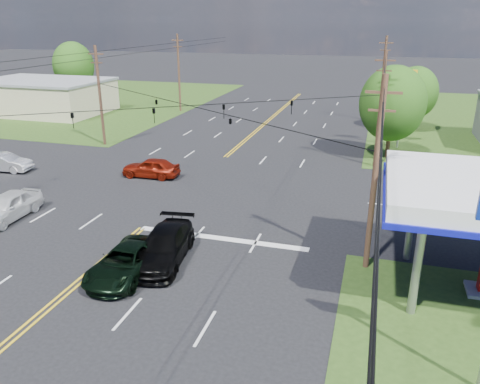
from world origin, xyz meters
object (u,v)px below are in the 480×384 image
(pole_right_far, at_px, (383,79))
(retail_nw, at_px, (44,97))
(pickup_white, at_px, (8,206))
(pole_se, at_px, (375,174))
(suv_black, at_px, (164,246))
(sedan_silver, at_px, (5,162))
(pole_nw, at_px, (100,95))
(pole_left_far, at_px, (179,72))
(pole_ne, at_px, (380,108))
(tree_right_b, at_px, (415,93))
(tree_right_a, at_px, (393,104))
(pickup_dkgreen, at_px, (126,262))
(tree_far_l, at_px, (73,65))

(pole_right_far, bearing_deg, retail_nw, -172.06)
(pole_right_far, distance_m, pickup_white, 43.12)
(pole_se, bearing_deg, suv_black, -167.18)
(pickup_white, relative_size, sedan_silver, 1.11)
(retail_nw, height_order, suv_black, retail_nw)
(pole_nw, bearing_deg, pole_left_far, 90.00)
(pole_ne, distance_m, tree_right_b, 15.42)
(retail_nw, distance_m, suv_black, 46.88)
(suv_black, bearing_deg, pickup_white, 161.37)
(tree_right_a, bearing_deg, pickup_dkgreen, -115.79)
(pole_se, bearing_deg, pole_left_far, 125.10)
(sedan_silver, bearing_deg, pole_right_far, -50.72)
(retail_nw, xyz_separation_m, suv_black, (33.00, -33.28, -1.19))
(pole_left_far, distance_m, tree_right_a, 31.39)
(pole_nw, height_order, sedan_silver, pole_nw)
(retail_nw, height_order, pole_right_far, pole_right_far)
(pole_left_far, relative_size, suv_black, 1.78)
(pole_right_far, height_order, tree_right_a, pole_right_far)
(retail_nw, distance_m, pole_left_far, 18.30)
(pole_se, height_order, pole_right_far, pole_right_far)
(pickup_dkgreen, xyz_separation_m, sedan_silver, (-17.95, 12.13, 0.01))
(suv_black, height_order, sedan_silver, suv_black)
(pole_nw, xyz_separation_m, suv_black, (16.00, -20.28, -4.10))
(retail_nw, xyz_separation_m, pole_se, (43.00, -31.00, 2.92))
(pole_right_far, xyz_separation_m, sedan_silver, (-29.09, -29.00, -4.44))
(retail_nw, relative_size, pickup_white, 3.27)
(pole_ne, relative_size, tree_far_l, 1.09)
(retail_nw, distance_m, pole_ne, 45.02)
(pole_se, height_order, pole_ne, same)
(tree_right_a, distance_m, sedan_silver, 33.04)
(suv_black, bearing_deg, sedan_silver, 143.90)
(tree_right_a, xyz_separation_m, sedan_silver, (-30.09, -13.00, -4.14))
(pole_ne, bearing_deg, pickup_white, -140.17)
(suv_black, xyz_separation_m, sedan_silver, (-19.09, 10.28, -0.09))
(sedan_silver, bearing_deg, tree_far_l, 20.11)
(pickup_dkgreen, relative_size, sedan_silver, 1.17)
(pole_se, distance_m, suv_black, 11.04)
(pickup_white, bearing_deg, pickup_dkgreen, -22.81)
(pole_ne, relative_size, sedan_silver, 2.15)
(pole_se, xyz_separation_m, pole_right_far, (0.00, 37.00, 0.25))
(retail_nw, xyz_separation_m, pole_left_far, (17.00, 6.00, 3.17))
(sedan_silver, bearing_deg, pole_se, -111.01)
(pole_nw, bearing_deg, retail_nw, 142.59)
(tree_right_a, bearing_deg, tree_right_b, 78.23)
(tree_right_a, bearing_deg, pickup_white, -137.09)
(pickup_dkgreen, bearing_deg, tree_right_a, 63.79)
(retail_nw, relative_size, tree_right_a, 1.96)
(pole_ne, height_order, sedan_silver, pole_ne)
(pole_se, bearing_deg, pickup_white, -179.87)
(tree_right_b, xyz_separation_m, pickup_white, (-25.14, -33.05, -3.38))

